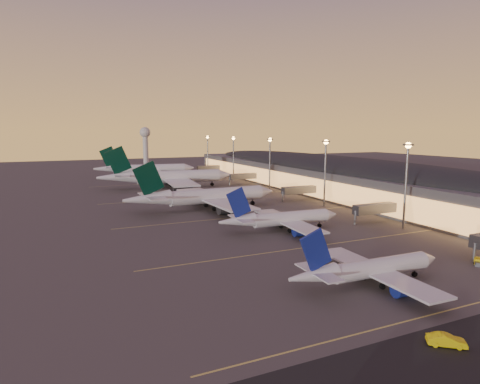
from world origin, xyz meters
name	(u,v)px	position (x,y,z in m)	size (l,w,h in m)	color
ground	(302,242)	(0.00, 0.00, 0.00)	(700.00, 700.00, 0.00)	#423F3D
airliner_narrow_south	(368,269)	(-5.46, -31.05, 3.17)	(34.30, 30.55, 12.28)	silver
airliner_narrow_north	(281,219)	(0.57, 12.45, 3.54)	(38.34, 34.24, 13.70)	silver
airliner_wide_near	(204,197)	(-9.28, 52.39, 4.91)	(59.60, 54.31, 19.07)	silver
airliner_wide_mid	(167,177)	(-7.66, 114.70, 5.66)	(68.75, 62.86, 21.99)	silver
airliner_wide_far	(145,169)	(-8.22, 169.24, 5.14)	(62.34, 57.39, 19.97)	silver
terminal_building	(328,173)	(61.84, 72.47, 8.78)	(56.35, 255.00, 17.46)	#4E4F53
light_masts	(291,158)	(36.00, 65.00, 17.55)	(2.20, 217.20, 25.90)	slate
radar_tower	(145,140)	(10.00, 260.00, 21.87)	(9.00, 9.00, 32.50)	silver
lane_markings	(241,214)	(0.00, 40.00, 0.01)	(90.00, 180.36, 0.00)	#D8C659
baggage_tug_b	(478,262)	(25.40, -31.55, 0.56)	(4.22, 3.76, 1.22)	yellow
service_van_b	(446,340)	(-10.90, -52.59, 0.84)	(1.78, 5.10, 1.68)	yellow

